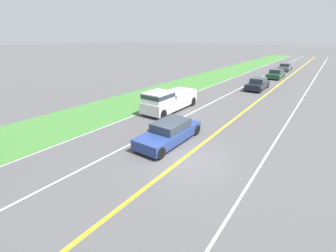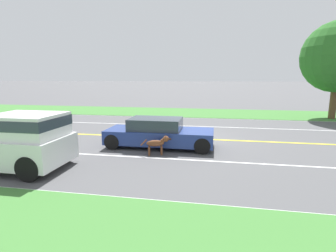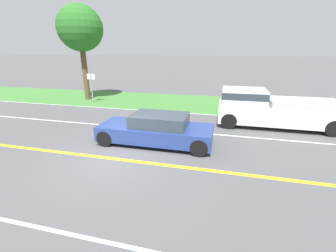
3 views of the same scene
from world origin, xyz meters
name	(u,v)px [view 1 (image 1 of 3)]	position (x,y,z in m)	size (l,w,h in m)	color
ground_plane	(185,157)	(0.00, 0.00, 0.00)	(400.00, 400.00, 0.00)	#4C4C4F
centre_divider_line	(185,157)	(0.00, 0.00, 0.00)	(0.18, 160.00, 0.01)	yellow
lane_edge_line_right	(100,128)	(7.00, 0.00, 0.00)	(0.14, 160.00, 0.01)	white
lane_dash_same_dir	(137,141)	(3.50, 0.00, 0.00)	(0.10, 160.00, 0.01)	white
lane_dash_oncoming	(251,180)	(-3.50, 0.00, 0.00)	(0.10, 160.00, 0.01)	white
grass_verge_right	(75,120)	(10.00, 0.00, 0.01)	(6.00, 160.00, 0.03)	#3D7533
ego_car	(169,132)	(1.80, -1.13, 0.61)	(1.83, 4.74, 1.29)	navy
dog	(151,131)	(3.04, -0.89, 0.49)	(0.47, 1.23, 0.80)	brown
pickup_truck	(168,100)	(5.48, -6.16, 0.96)	(2.09, 5.76, 1.90)	silver
car_trailing_near	(258,84)	(1.60, -19.36, 0.65)	(1.83, 4.47, 1.39)	black
car_trailing_mid	(276,74)	(1.59, -29.35, 0.63)	(1.93, 4.71, 1.35)	#1E472D
car_trailing_far	(285,67)	(1.97, -39.18, 0.63)	(1.94, 4.65, 1.33)	#51565B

